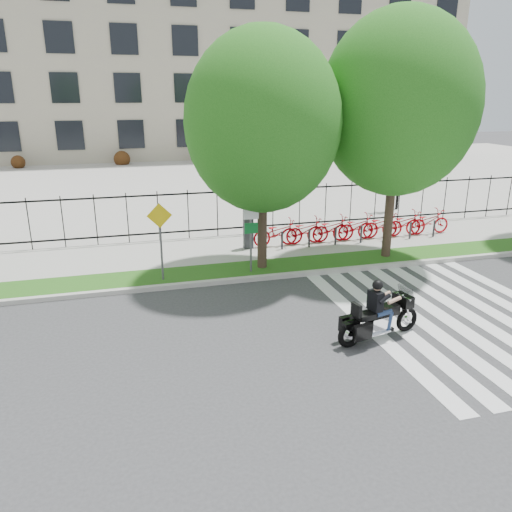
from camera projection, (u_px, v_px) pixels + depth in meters
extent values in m
plane|color=#363538|center=(289.00, 338.00, 12.45)|extent=(120.00, 120.00, 0.00)
cube|color=#B4B1A9|center=(248.00, 279.00, 16.19)|extent=(60.00, 0.20, 0.15)
cube|color=#1E5916|center=(242.00, 271.00, 16.97)|extent=(60.00, 1.50, 0.15)
cube|color=#A7A49D|center=(227.00, 250.00, 19.26)|extent=(60.00, 3.50, 0.15)
cube|color=#A7A49D|center=(175.00, 179.00, 35.37)|extent=(80.00, 34.00, 0.10)
cube|color=#ABA48A|center=(147.00, 51.00, 50.64)|extent=(60.00, 20.00, 20.00)
cylinder|color=black|center=(400.00, 173.00, 25.35)|extent=(0.14, 0.14, 4.00)
cylinder|color=black|center=(403.00, 134.00, 24.76)|extent=(0.06, 0.70, 0.70)
sphere|color=white|center=(397.00, 132.00, 24.65)|extent=(0.36, 0.36, 0.36)
sphere|color=white|center=(409.00, 132.00, 24.82)|extent=(0.36, 0.36, 0.36)
cylinder|color=#31221A|center=(262.00, 220.00, 16.61)|extent=(0.32, 0.32, 3.32)
ellipsoid|color=#145513|center=(263.00, 122.00, 15.63)|extent=(4.98, 4.98, 5.73)
cylinder|color=#31221A|center=(390.00, 206.00, 17.73)|extent=(0.32, 0.32, 3.73)
ellipsoid|color=#145513|center=(398.00, 104.00, 16.66)|extent=(5.35, 5.35, 6.15)
cube|color=#2D2D33|center=(248.00, 229.00, 18.98)|extent=(0.35, 0.25, 1.50)
imported|color=#B10109|center=(278.00, 233.00, 19.35)|extent=(2.00, 0.70, 1.05)
cylinder|color=#2D2D33|center=(282.00, 240.00, 18.94)|extent=(0.08, 0.08, 0.70)
imported|color=#B10109|center=(305.00, 231.00, 19.62)|extent=(2.00, 0.70, 1.05)
cylinder|color=#2D2D33|center=(309.00, 238.00, 19.22)|extent=(0.08, 0.08, 0.70)
imported|color=#B10109|center=(331.00, 229.00, 19.90)|extent=(2.00, 0.70, 1.05)
cylinder|color=#2D2D33|center=(336.00, 236.00, 19.49)|extent=(0.08, 0.08, 0.70)
imported|color=#B10109|center=(356.00, 227.00, 20.18)|extent=(2.00, 0.70, 1.05)
cylinder|color=#2D2D33|center=(361.00, 234.00, 19.77)|extent=(0.08, 0.08, 0.70)
imported|color=#B10109|center=(380.00, 225.00, 20.45)|extent=(2.00, 0.70, 1.05)
cylinder|color=#2D2D33|center=(386.00, 232.00, 20.05)|extent=(0.08, 0.08, 0.70)
imported|color=#B10109|center=(404.00, 223.00, 20.73)|extent=(2.00, 0.70, 1.05)
cylinder|color=#2D2D33|center=(410.00, 230.00, 20.32)|extent=(0.08, 0.08, 0.70)
imported|color=#B10109|center=(427.00, 222.00, 21.00)|extent=(2.00, 0.70, 1.05)
cylinder|color=#2D2D33|center=(434.00, 229.00, 20.60)|extent=(0.08, 0.08, 0.70)
cylinder|color=#59595B|center=(251.00, 235.00, 16.29)|extent=(0.07, 0.07, 2.50)
cube|color=white|center=(251.00, 210.00, 15.99)|extent=(0.50, 0.03, 0.60)
cube|color=#0C6626|center=(251.00, 228.00, 16.18)|extent=(0.45, 0.03, 0.35)
cylinder|color=#59595B|center=(161.00, 243.00, 15.57)|extent=(0.07, 0.07, 2.40)
cube|color=yellow|center=(159.00, 216.00, 15.26)|extent=(0.78, 0.03, 0.78)
torus|color=black|center=(407.00, 320.00, 12.70)|extent=(0.66, 0.25, 0.65)
torus|color=black|center=(350.00, 334.00, 11.92)|extent=(0.70, 0.28, 0.69)
cube|color=black|center=(403.00, 300.00, 12.44)|extent=(0.38, 0.57, 0.28)
cube|color=#26262B|center=(406.00, 292.00, 12.40)|extent=(0.24, 0.49, 0.29)
cube|color=silver|center=(378.00, 323.00, 12.26)|extent=(0.62, 0.43, 0.38)
cube|color=black|center=(388.00, 310.00, 12.29)|extent=(0.57, 0.42, 0.24)
cube|color=black|center=(368.00, 315.00, 12.03)|extent=(0.71, 0.47, 0.13)
cube|color=black|center=(356.00, 310.00, 11.80)|extent=(0.16, 0.33, 0.32)
cube|color=black|center=(363.00, 332.00, 11.70)|extent=(0.49, 0.24, 0.38)
cube|color=black|center=(348.00, 323.00, 12.18)|extent=(0.49, 0.24, 0.38)
cube|color=black|center=(375.00, 301.00, 12.00)|extent=(0.30, 0.42, 0.49)
sphere|color=tan|center=(377.00, 287.00, 11.90)|extent=(0.22, 0.22, 0.22)
sphere|color=black|center=(378.00, 285.00, 11.89)|extent=(0.25, 0.25, 0.25)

